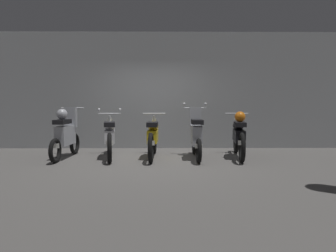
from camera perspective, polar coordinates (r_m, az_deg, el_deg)
ground_plane at (r=6.48m, az=-3.12°, el=-6.84°), size 80.00×80.00×0.00m
back_wall at (r=8.48m, az=-2.53°, el=6.84°), size 16.00×0.30×3.27m
motorbike_slot_0 at (r=7.16m, az=-19.28°, el=-1.44°), size 0.56×1.68×1.18m
motorbike_slot_1 at (r=6.98m, az=-11.28°, el=-2.03°), size 0.61×1.93×1.15m
motorbike_slot_2 at (r=6.85m, az=-2.96°, el=-2.10°), size 0.56×1.95×1.03m
motorbike_slot_3 at (r=6.79m, az=5.53°, el=-1.85°), size 0.59×1.68×1.29m
motorbike_slot_4 at (r=7.05m, az=13.62°, el=-1.74°), size 0.56×1.94×1.08m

